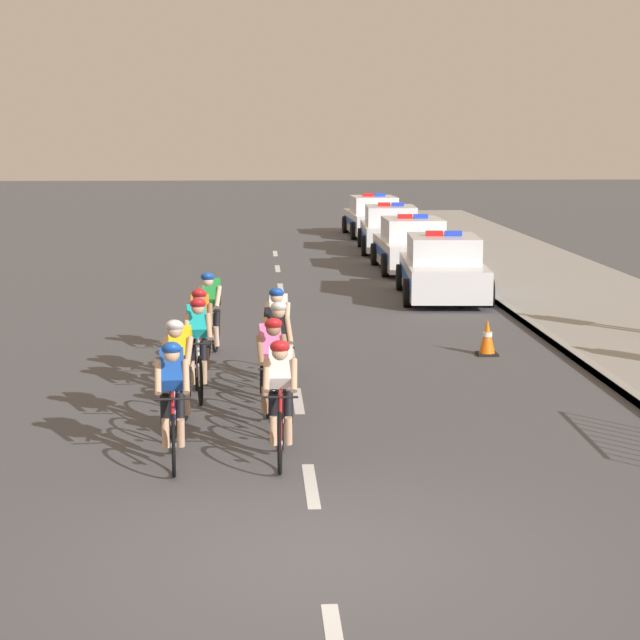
{
  "coord_description": "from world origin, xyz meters",
  "views": [
    {
      "loc": [
        -0.57,
        -9.92,
        3.89
      ],
      "look_at": [
        0.35,
        6.69,
        1.1
      ],
      "focal_mm": 63.5,
      "sensor_mm": 36.0,
      "label": 1
    }
  ],
  "objects_px": {
    "police_car_third": "(390,230)",
    "police_car_furthest": "(373,218)",
    "cyclist_fourth": "(272,370)",
    "cyclist_sixth": "(276,349)",
    "cyclist_fifth": "(198,345)",
    "traffic_cone_near": "(487,338)",
    "police_car_nearest": "(443,269)",
    "cyclist_eighth": "(278,332)",
    "cyclist_seventh": "(200,334)",
    "police_car_second": "(412,247)",
    "cyclist_third": "(179,372)",
    "cyclist_ninth": "(211,313)",
    "cyclist_lead": "(172,399)",
    "cyclist_second": "(281,397)"
  },
  "relations": [
    {
      "from": "police_car_second",
      "to": "police_car_furthest",
      "type": "relative_size",
      "value": 0.99
    },
    {
      "from": "police_car_second",
      "to": "cyclist_seventh",
      "type": "bearing_deg",
      "value": -110.38
    },
    {
      "from": "police_car_second",
      "to": "traffic_cone_near",
      "type": "xyz_separation_m",
      "value": [
        -0.32,
        -12.12,
        -0.37
      ]
    },
    {
      "from": "cyclist_fourth",
      "to": "police_car_second",
      "type": "relative_size",
      "value": 0.39
    },
    {
      "from": "cyclist_eighth",
      "to": "traffic_cone_near",
      "type": "bearing_deg",
      "value": 27.33
    },
    {
      "from": "police_car_third",
      "to": "police_car_furthest",
      "type": "bearing_deg",
      "value": 89.98
    },
    {
      "from": "cyclist_fourth",
      "to": "cyclist_seventh",
      "type": "xyz_separation_m",
      "value": [
        -1.07,
        2.76,
        0.0
      ]
    },
    {
      "from": "cyclist_lead",
      "to": "police_car_third",
      "type": "relative_size",
      "value": 0.38
    },
    {
      "from": "cyclist_fifth",
      "to": "cyclist_second",
      "type": "bearing_deg",
      "value": -71.08
    },
    {
      "from": "police_car_second",
      "to": "cyclist_second",
      "type": "bearing_deg",
      "value": -102.48
    },
    {
      "from": "police_car_nearest",
      "to": "cyclist_ninth",
      "type": "bearing_deg",
      "value": -127.23
    },
    {
      "from": "cyclist_second",
      "to": "cyclist_sixth",
      "type": "relative_size",
      "value": 1.0
    },
    {
      "from": "cyclist_fifth",
      "to": "police_car_nearest",
      "type": "distance_m",
      "value": 11.06
    },
    {
      "from": "cyclist_lead",
      "to": "police_car_furthest",
      "type": "xyz_separation_m",
      "value": [
        5.34,
        29.04,
        -0.11
      ]
    },
    {
      "from": "cyclist_fifth",
      "to": "traffic_cone_near",
      "type": "distance_m",
      "value": 5.73
    },
    {
      "from": "police_car_nearest",
      "to": "cyclist_eighth",
      "type": "bearing_deg",
      "value": -114.75
    },
    {
      "from": "cyclist_fifth",
      "to": "police_car_third",
      "type": "xyz_separation_m",
      "value": [
        5.22,
        20.23,
        -0.11
      ]
    },
    {
      "from": "cyclist_third",
      "to": "police_car_furthest",
      "type": "xyz_separation_m",
      "value": [
        5.37,
        27.51,
        -0.11
      ]
    },
    {
      "from": "cyclist_fourth",
      "to": "cyclist_sixth",
      "type": "relative_size",
      "value": 1.0
    },
    {
      "from": "cyclist_eighth",
      "to": "police_car_third",
      "type": "distance_m",
      "value": 19.62
    },
    {
      "from": "cyclist_seventh",
      "to": "police_car_nearest",
      "type": "distance_m",
      "value": 10.21
    },
    {
      "from": "traffic_cone_near",
      "to": "cyclist_fifth",
      "type": "bearing_deg",
      "value": -149.01
    },
    {
      "from": "cyclist_sixth",
      "to": "cyclist_seventh",
      "type": "height_order",
      "value": "same"
    },
    {
      "from": "cyclist_third",
      "to": "cyclist_eighth",
      "type": "bearing_deg",
      "value": 64.87
    },
    {
      "from": "cyclist_fourth",
      "to": "police_car_furthest",
      "type": "xyz_separation_m",
      "value": [
        4.16,
        27.45,
        -0.11
      ]
    },
    {
      "from": "cyclist_third",
      "to": "police_car_nearest",
      "type": "distance_m",
      "value": 12.78
    },
    {
      "from": "cyclist_lead",
      "to": "cyclist_fourth",
      "type": "bearing_deg",
      "value": 53.43
    },
    {
      "from": "police_car_second",
      "to": "police_car_third",
      "type": "relative_size",
      "value": 0.98
    },
    {
      "from": "cyclist_lead",
      "to": "cyclist_third",
      "type": "height_order",
      "value": "same"
    },
    {
      "from": "cyclist_lead",
      "to": "cyclist_ninth",
      "type": "distance_m",
      "value": 6.35
    },
    {
      "from": "police_car_third",
      "to": "cyclist_ninth",
      "type": "bearing_deg",
      "value": -106.62
    },
    {
      "from": "cyclist_third",
      "to": "cyclist_ninth",
      "type": "bearing_deg",
      "value": 87.37
    },
    {
      "from": "cyclist_fourth",
      "to": "police_car_nearest",
      "type": "height_order",
      "value": "police_car_nearest"
    },
    {
      "from": "police_car_nearest",
      "to": "traffic_cone_near",
      "type": "relative_size",
      "value": 7.04
    },
    {
      "from": "cyclist_fourth",
      "to": "cyclist_fifth",
      "type": "relative_size",
      "value": 1.0
    },
    {
      "from": "cyclist_sixth",
      "to": "cyclist_seventh",
      "type": "xyz_separation_m",
      "value": [
        -1.16,
        1.36,
        0.0
      ]
    },
    {
      "from": "cyclist_fifth",
      "to": "police_car_furthest",
      "type": "relative_size",
      "value": 0.39
    },
    {
      "from": "cyclist_fourth",
      "to": "police_car_nearest",
      "type": "relative_size",
      "value": 0.38
    },
    {
      "from": "cyclist_lead",
      "to": "cyclist_third",
      "type": "distance_m",
      "value": 1.53
    },
    {
      "from": "cyclist_third",
      "to": "cyclist_lead",
      "type": "bearing_deg",
      "value": -88.93
    },
    {
      "from": "cyclist_fourth",
      "to": "traffic_cone_near",
      "type": "bearing_deg",
      "value": 50.89
    },
    {
      "from": "cyclist_seventh",
      "to": "traffic_cone_near",
      "type": "xyz_separation_m",
      "value": [
        4.91,
        1.96,
        -0.48
      ]
    },
    {
      "from": "cyclist_second",
      "to": "cyclist_fourth",
      "type": "xyz_separation_m",
      "value": [
        -0.09,
        1.56,
        0.0
      ]
    },
    {
      "from": "police_car_nearest",
      "to": "police_car_third",
      "type": "bearing_deg",
      "value": 90.0
    },
    {
      "from": "cyclist_fifth",
      "to": "police_car_furthest",
      "type": "xyz_separation_m",
      "value": [
        5.22,
        25.67,
        -0.11
      ]
    },
    {
      "from": "police_car_third",
      "to": "traffic_cone_near",
      "type": "xyz_separation_m",
      "value": [
        -0.32,
        -17.29,
        -0.37
      ]
    },
    {
      "from": "cyclist_fourth",
      "to": "police_car_third",
      "type": "bearing_deg",
      "value": 79.29
    },
    {
      "from": "cyclist_fifth",
      "to": "cyclist_sixth",
      "type": "xyz_separation_m",
      "value": [
        1.15,
        -0.38,
        0.0
      ]
    },
    {
      "from": "police_car_furthest",
      "to": "cyclist_seventh",
      "type": "bearing_deg",
      "value": -101.96
    },
    {
      "from": "cyclist_seventh",
      "to": "police_car_furthest",
      "type": "height_order",
      "value": "police_car_furthest"
    }
  ]
}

